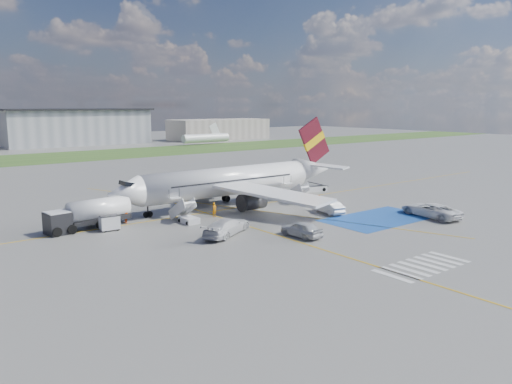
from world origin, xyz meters
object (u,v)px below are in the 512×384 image
at_px(gpu_cart, 110,224).
at_px(belt_loader, 312,189).
at_px(fuel_tanker, 89,216).
at_px(car_silver_b, 328,207).
at_px(van_white_a, 431,208).
at_px(car_silver_a, 302,229).
at_px(van_white_b, 227,224).
at_px(airliner, 236,180).

relative_size(gpu_cart, belt_loader, 0.39).
height_order(fuel_tanker, belt_loader, fuel_tanker).
bearing_deg(car_silver_b, gpu_cart, -8.35).
distance_m(fuel_tanker, van_white_a, 40.91).
relative_size(car_silver_a, van_white_b, 0.82).
xyz_separation_m(fuel_tanker, van_white_a, (35.49, -20.35, -0.19)).
distance_m(van_white_a, van_white_b, 26.28).
bearing_deg(gpu_cart, van_white_b, -40.61).
bearing_deg(belt_loader, fuel_tanker, -165.58).
height_order(fuel_tanker, gpu_cart, fuel_tanker).
distance_m(airliner, belt_loader, 15.98).
bearing_deg(fuel_tanker, van_white_b, -55.02).
bearing_deg(car_silver_b, belt_loader, -116.67).
xyz_separation_m(van_white_a, van_white_b, (-24.85, 8.55, 0.00)).
bearing_deg(gpu_cart, car_silver_a, -40.45).
relative_size(gpu_cart, van_white_b, 0.36).
bearing_deg(van_white_b, belt_loader, -90.93).
bearing_deg(belt_loader, gpu_cart, -161.57).
relative_size(van_white_a, van_white_b, 1.04).
height_order(airliner, belt_loader, airliner).
height_order(belt_loader, van_white_a, van_white_a).
xyz_separation_m(airliner, car_silver_a, (-4.82, -18.40, -2.56)).
bearing_deg(van_white_a, belt_loader, -84.04).
bearing_deg(car_silver_b, fuel_tanker, -12.02).
bearing_deg(fuel_tanker, car_silver_a, -53.98).
xyz_separation_m(fuel_tanker, van_white_b, (10.65, -11.80, -0.19)).
bearing_deg(gpu_cart, fuel_tanker, 124.04).
bearing_deg(car_silver_b, airliner, -53.86).
distance_m(car_silver_a, van_white_b, 8.00).
relative_size(belt_loader, van_white_b, 0.93).
distance_m(airliner, car_silver_b, 13.62).
distance_m(fuel_tanker, van_white_b, 15.89).
height_order(belt_loader, car_silver_b, car_silver_b).
distance_m(airliner, van_white_a, 25.79).
relative_size(fuel_tanker, van_white_b, 1.63).
height_order(car_silver_b, van_white_b, van_white_b).
xyz_separation_m(fuel_tanker, car_silver_a, (16.32, -17.44, -0.52)).
xyz_separation_m(fuel_tanker, gpu_cart, (1.37, -2.43, -0.58)).
relative_size(airliner, fuel_tanker, 3.79).
height_order(car_silver_a, car_silver_b, car_silver_a).
height_order(car_silver_a, van_white_a, van_white_a).
height_order(gpu_cart, van_white_b, van_white_b).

